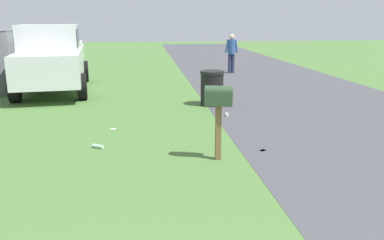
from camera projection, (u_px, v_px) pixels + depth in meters
The scene contains 8 objects.
mailbox at pixel (219, 102), 6.40m from camera, with size 0.31×0.48×1.24m.
pickup_truck at pixel (52, 57), 12.50m from camera, with size 5.43×2.53×2.09m.
trash_bin at pixel (212, 88), 10.67m from camera, with size 0.64×0.64×0.92m.
pedestrian at pixel (232, 51), 16.79m from camera, with size 0.30×0.57×1.62m.
litter_bottle_far_scatter at pixel (98, 146), 7.20m from camera, with size 0.07×0.07×0.22m, color #B2D8BF.
litter_cup_near_hydrant at pixel (227, 115), 9.54m from camera, with size 0.08×0.08×0.10m, color white.
litter_wrapper_midfield_b at pixel (263, 150), 7.08m from camera, with size 0.12×0.08×0.01m, color silver.
litter_wrapper_by_mailbox at pixel (113, 129), 8.46m from camera, with size 0.12×0.08×0.01m, color silver.
Camera 1 is at (-0.11, 0.27, 2.28)m, focal length 37.38 mm.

